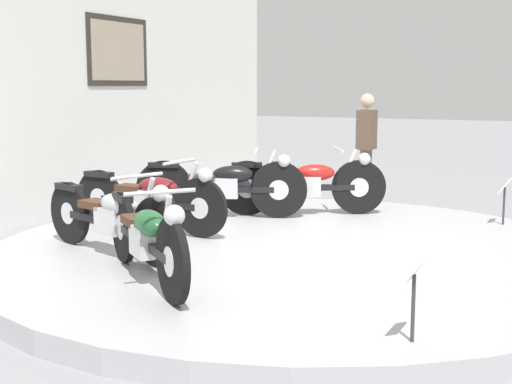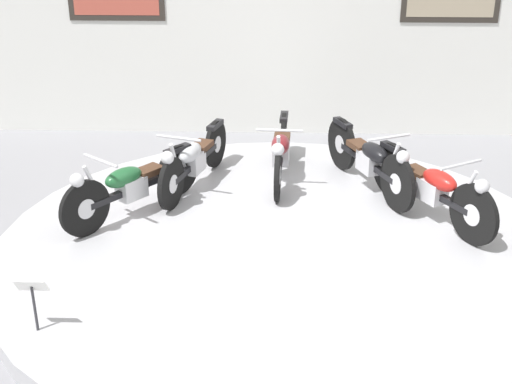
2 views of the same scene
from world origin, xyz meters
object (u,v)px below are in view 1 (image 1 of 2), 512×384
Objects in this scene: motorcycle_green at (147,235)px; motorcycle_black at (225,184)px; motorcycle_silver at (113,215)px; info_placard_front_left at (414,283)px; info_placard_front_centre at (505,192)px; visitor_standing at (366,141)px; motorcycle_red at (307,182)px; motorcycle_maroon at (151,197)px.

motorcycle_black is at bearing 16.27° from motorcycle_green.
info_placard_front_left is (-0.99, -3.00, -0.01)m from motorcycle_silver.
visitor_standing is at bearing 48.29° from info_placard_front_centre.
info_placard_front_left is at bearing -149.12° from motorcycle_red.
motorcycle_green is at bearing -163.73° from motorcycle_black.
visitor_standing is at bearing 0.42° from motorcycle_red.
motorcycle_maroon is 1.98m from motorcycle_red.
motorcycle_maroon is at bearing 146.39° from motorcycle_red.
motorcycle_green is 3.08× the size of info_placard_front_centre.
motorcycle_black reaches higher than motorcycle_green.
motorcycle_black is 3.66× the size of info_placard_front_centre.
visitor_standing is at bearing -14.99° from motorcycle_maroon.
motorcycle_silver is 1.07× the size of motorcycle_red.
visitor_standing reaches higher than motorcycle_green.
info_placard_front_centre is 3.01m from visitor_standing.
info_placard_front_centre is at bearing -44.04° from motorcycle_silver.
visitor_standing is (4.04, -1.08, 0.34)m from motorcycle_maroon.
info_placard_front_centre is at bearing -58.22° from motorcycle_maroon.
info_placard_front_left is (-3.11, -3.00, -0.03)m from motorcycle_black.
info_placard_front_left is (-2.04, -3.31, -0.01)m from motorcycle_maroon.
motorcycle_maroon is 4.19m from visitor_standing.
motorcycle_black reaches higher than motorcycle_red.
motorcycle_silver is 1.10m from motorcycle_maroon.
motorcycle_black is 3.16m from info_placard_front_centre.
motorcycle_silver is at bearing 135.96° from info_placard_front_centre.
motorcycle_silver is at bearing 71.70° from info_placard_front_left.
motorcycle_silver is 1.18× the size of visitor_standing.
info_placard_front_centre is (0.40, -2.21, -0.02)m from motorcycle_red.
motorcycle_green reaches higher than motorcycle_silver.
motorcycle_black is 3.09m from visitor_standing.
motorcycle_black is at bearing -16.00° from motorcycle_maroon.
motorcycle_maroon reaches higher than info_placard_front_centre.
motorcycle_black reaches higher than motorcycle_maroon.
info_placard_front_left is 0.32× the size of visitor_standing.
motorcycle_green is at bearing 149.14° from info_placard_front_centre.
motorcycle_black is (2.11, 0.00, 0.02)m from motorcycle_silver.
visitor_standing is at bearing 20.13° from info_placard_front_left.
motorcycle_green is 2.83m from motorcycle_black.
motorcycle_silver is at bearing -179.87° from motorcycle_black.
info_placard_front_centre is at bearing -131.71° from visitor_standing.
motorcycle_red is 2.41m from visitor_standing.
motorcycle_green reaches higher than motorcycle_maroon.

